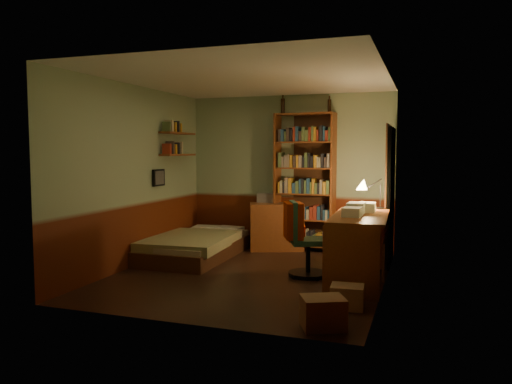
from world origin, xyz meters
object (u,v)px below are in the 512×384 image
(dresser, at_px, (277,227))
(desk_lamp, at_px, (381,190))
(desk, at_px, (360,249))
(cardboard_box_b, at_px, (347,297))
(mini_stereo, at_px, (266,198))
(cardboard_box_a, at_px, (323,313))
(office_chair, at_px, (308,236))
(bed, at_px, (196,238))
(bookshelf, at_px, (305,183))

(dresser, distance_m, desk_lamp, 2.12)
(dresser, height_order, desk, desk)
(desk, distance_m, cardboard_box_b, 1.15)
(mini_stereo, bearing_deg, desk, -55.72)
(cardboard_box_a, xyz_separation_m, cardboard_box_b, (0.12, 0.68, -0.03))
(cardboard_box_a, bearing_deg, cardboard_box_b, 79.70)
(desk, distance_m, cardboard_box_a, 1.81)
(office_chair, bearing_deg, dresser, 96.97)
(mini_stereo, xyz_separation_m, office_chair, (1.14, -1.70, -0.33))
(bed, distance_m, office_chair, 2.05)
(bed, bearing_deg, desk, -15.41)
(desk, xyz_separation_m, cardboard_box_a, (-0.11, -1.79, -0.28))
(bed, xyz_separation_m, desk_lamp, (2.81, 0.04, 0.82))
(mini_stereo, xyz_separation_m, desk, (1.83, -1.78, -0.43))
(desk, relative_size, office_chair, 1.49)
(bed, height_order, mini_stereo, mini_stereo)
(desk, relative_size, desk_lamp, 3.11)
(bed, height_order, bookshelf, bookshelf)
(cardboard_box_b, bearing_deg, office_chair, 120.55)
(bookshelf, height_order, desk, bookshelf)
(desk, bearing_deg, cardboard_box_b, -91.66)
(mini_stereo, height_order, office_chair, office_chair)
(desk_lamp, height_order, cardboard_box_b, desk_lamp)
(bed, relative_size, bookshelf, 0.90)
(desk_lamp, bearing_deg, cardboard_box_b, -95.20)
(desk, relative_size, cardboard_box_b, 4.68)
(dresser, relative_size, mini_stereo, 3.14)
(desk_lamp, height_order, office_chair, desk_lamp)
(bed, distance_m, cardboard_box_b, 3.21)
(dresser, height_order, cardboard_box_a, dresser)
(bookshelf, height_order, cardboard_box_b, bookshelf)
(bookshelf, distance_m, cardboard_box_b, 3.24)
(bed, relative_size, mini_stereo, 7.29)
(desk, height_order, desk_lamp, desk_lamp)
(bed, bearing_deg, bookshelf, 34.35)
(bookshelf, bearing_deg, mini_stereo, -178.85)
(mini_stereo, bearing_deg, desk_lamp, -38.83)
(bed, bearing_deg, cardboard_box_a, -45.15)
(mini_stereo, relative_size, cardboard_box_a, 0.72)
(bookshelf, height_order, desk_lamp, bookshelf)
(dresser, xyz_separation_m, mini_stereo, (-0.23, 0.12, 0.47))
(desk_lamp, xyz_separation_m, cardboard_box_b, (-0.16, -1.85, -1.00))
(desk, bearing_deg, mini_stereo, 133.43)
(dresser, bearing_deg, bookshelf, -10.22)
(bed, xyz_separation_m, dresser, (1.04, 0.95, 0.09))
(bookshelf, bearing_deg, desk_lamp, -32.77)
(bookshelf, distance_m, desk, 2.20)
(bookshelf, bearing_deg, desk, -52.42)
(cardboard_box_a, bearing_deg, bookshelf, 106.20)
(dresser, bearing_deg, office_chair, -80.86)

